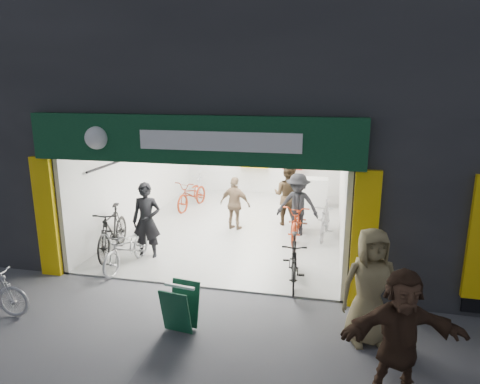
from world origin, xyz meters
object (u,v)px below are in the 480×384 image
(pedestrian_near, at_px, (370,287))
(sandwich_board, at_px, (180,306))
(bike_left_front, at_px, (127,248))
(bike_right_front, at_px, (294,261))

(pedestrian_near, relative_size, sandwich_board, 2.40)
(pedestrian_near, bearing_deg, sandwich_board, 170.85)
(bike_left_front, height_order, sandwich_board, bike_left_front)
(bike_right_front, bearing_deg, bike_left_front, 174.20)
(pedestrian_near, distance_m, sandwich_board, 3.10)
(bike_left_front, distance_m, sandwich_board, 2.99)
(bike_left_front, xyz_separation_m, sandwich_board, (2.06, -2.17, -0.03))
(bike_right_front, xyz_separation_m, pedestrian_near, (1.35, -1.78, 0.44))
(bike_right_front, bearing_deg, pedestrian_near, -58.17)
(bike_right_front, height_order, sandwich_board, bike_right_front)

